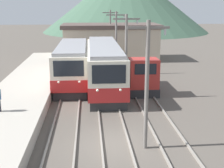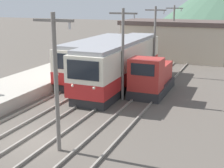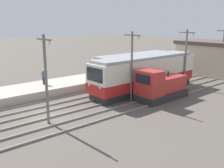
# 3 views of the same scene
# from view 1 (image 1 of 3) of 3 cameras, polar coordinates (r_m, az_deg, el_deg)

# --- Properties ---
(ground_plane) EXTENTS (200.00, 200.00, 0.00)m
(ground_plane) POSITION_cam_1_polar(r_m,az_deg,el_deg) (16.72, -0.14, -10.96)
(ground_plane) COLOR #564F47
(track_left) EXTENTS (1.54, 60.00, 0.14)m
(track_left) POSITION_cam_1_polar(r_m,az_deg,el_deg) (16.72, -9.22, -10.89)
(track_left) COLOR gray
(track_left) RESTS_ON ground
(track_center) EXTENTS (1.54, 60.00, 0.14)m
(track_center) POSITION_cam_1_polar(r_m,az_deg,el_deg) (16.70, 0.56, -10.72)
(track_center) COLOR gray
(track_center) RESTS_ON ground
(track_right) EXTENTS (1.54, 60.00, 0.14)m
(track_right) POSITION_cam_1_polar(r_m,az_deg,el_deg) (17.19, 10.74, -10.22)
(track_right) COLOR gray
(track_right) RESTS_ON ground
(commuter_train_left) EXTENTS (2.84, 11.05, 3.65)m
(commuter_train_left) POSITION_cam_1_polar(r_m,az_deg,el_deg) (28.66, -7.22, 3.30)
(commuter_train_left) COLOR #28282B
(commuter_train_left) RESTS_ON ground
(commuter_train_center) EXTENTS (2.84, 13.67, 3.82)m
(commuter_train_center) POSITION_cam_1_polar(r_m,az_deg,el_deg) (27.30, -1.48, 3.01)
(commuter_train_center) COLOR #28282B
(commuter_train_center) RESTS_ON ground
(shunting_locomotive) EXTENTS (2.40, 5.56, 3.00)m
(shunting_locomotive) POSITION_cam_1_polar(r_m,az_deg,el_deg) (26.51, 5.16, 1.37)
(shunting_locomotive) COLOR #28282B
(shunting_locomotive) RESTS_ON ground
(catenary_mast_near) EXTENTS (2.00, 0.20, 6.46)m
(catenary_mast_near) POSITION_cam_1_polar(r_m,az_deg,el_deg) (15.22, 6.43, 0.55)
(catenary_mast_near) COLOR slate
(catenary_mast_near) RESTS_ON ground
(catenary_mast_mid) EXTENTS (2.00, 0.20, 6.46)m
(catenary_mast_mid) POSITION_cam_1_polar(r_m,az_deg,el_deg) (23.58, 2.61, 5.56)
(catenary_mast_mid) COLOR slate
(catenary_mast_mid) RESTS_ON ground
(catenary_mast_far) EXTENTS (2.00, 0.20, 6.46)m
(catenary_mast_far) POSITION_cam_1_polar(r_m,az_deg,el_deg) (32.07, 0.78, 7.93)
(catenary_mast_far) COLOR slate
(catenary_mast_far) RESTS_ON ground
(catenary_mast_distant) EXTENTS (2.00, 0.20, 6.46)m
(catenary_mast_distant) POSITION_cam_1_polar(r_m,az_deg,el_deg) (40.61, -0.30, 9.30)
(catenary_mast_distant) COLOR slate
(catenary_mast_distant) RESTS_ON ground
(station_building) EXTENTS (12.60, 6.30, 4.65)m
(station_building) POSITION_cam_1_polar(r_m,az_deg,el_deg) (41.45, -0.25, 7.75)
(station_building) COLOR beige
(station_building) RESTS_ON ground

